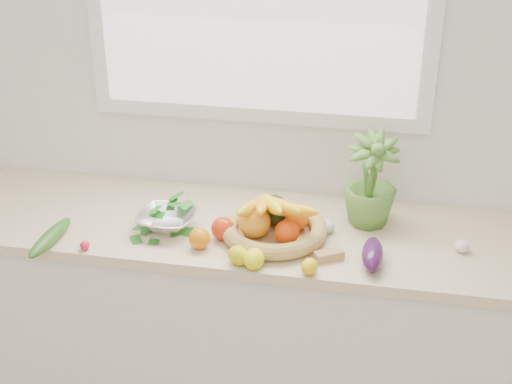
% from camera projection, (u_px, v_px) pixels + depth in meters
% --- Properties ---
extents(back_wall, '(4.50, 0.02, 2.70)m').
position_uv_depth(back_wall, '(259.00, 83.00, 2.70)').
color(back_wall, white).
rests_on(back_wall, ground).
extents(counter_cabinet, '(2.20, 0.58, 0.86)m').
position_uv_depth(counter_cabinet, '(245.00, 326.00, 2.85)').
color(counter_cabinet, silver).
rests_on(counter_cabinet, ground).
extents(countertop, '(2.24, 0.62, 0.04)m').
position_uv_depth(countertop, '(244.00, 229.00, 2.65)').
color(countertop, beige).
rests_on(countertop, counter_cabinet).
extents(orange_loose, '(0.09, 0.09, 0.08)m').
position_uv_depth(orange_loose, '(199.00, 239.00, 2.48)').
color(orange_loose, orange).
rests_on(orange_loose, countertop).
extents(lemon_a, '(0.07, 0.08, 0.05)m').
position_uv_depth(lemon_a, '(309.00, 267.00, 2.34)').
color(lemon_a, yellow).
rests_on(lemon_a, countertop).
extents(lemon_b, '(0.07, 0.09, 0.07)m').
position_uv_depth(lemon_b, '(254.00, 259.00, 2.36)').
color(lemon_b, '#FFEA0D').
rests_on(lemon_b, countertop).
extents(lemon_c, '(0.10, 0.10, 0.06)m').
position_uv_depth(lemon_c, '(239.00, 255.00, 2.39)').
color(lemon_c, '#CEBF0B').
rests_on(lemon_c, countertop).
extents(apple, '(0.10, 0.10, 0.08)m').
position_uv_depth(apple, '(223.00, 229.00, 2.53)').
color(apple, red).
rests_on(apple, countertop).
extents(ginger, '(0.11, 0.08, 0.03)m').
position_uv_depth(ginger, '(329.00, 255.00, 2.42)').
color(ginger, tan).
rests_on(ginger, countertop).
extents(garlic_a, '(0.08, 0.08, 0.05)m').
position_uv_depth(garlic_a, '(327.00, 226.00, 2.58)').
color(garlic_a, silver).
rests_on(garlic_a, countertop).
extents(garlic_b, '(0.06, 0.06, 0.04)m').
position_uv_depth(garlic_b, '(462.00, 246.00, 2.46)').
color(garlic_b, silver).
rests_on(garlic_b, countertop).
extents(garlic_c, '(0.07, 0.07, 0.05)m').
position_uv_depth(garlic_c, '(307.00, 246.00, 2.46)').
color(garlic_c, beige).
rests_on(garlic_c, countertop).
extents(eggplant, '(0.08, 0.19, 0.08)m').
position_uv_depth(eggplant, '(372.00, 254.00, 2.38)').
color(eggplant, '#37113E').
rests_on(eggplant, countertop).
extents(cucumber, '(0.07, 0.28, 0.05)m').
position_uv_depth(cucumber, '(50.00, 237.00, 2.51)').
color(cucumber, '#305A1A').
rests_on(cucumber, countertop).
extents(radish, '(0.04, 0.04, 0.03)m').
position_uv_depth(radish, '(85.00, 246.00, 2.47)').
color(radish, red).
rests_on(radish, countertop).
extents(potted_herb, '(0.23, 0.23, 0.35)m').
position_uv_depth(potted_herb, '(371.00, 180.00, 2.57)').
color(potted_herb, '#4F7F2E').
rests_on(potted_herb, countertop).
extents(fruit_basket, '(0.51, 0.51, 0.19)m').
position_uv_depth(fruit_basket, '(273.00, 223.00, 2.54)').
color(fruit_basket, tan).
rests_on(fruit_basket, countertop).
extents(colander_with_spinach, '(0.22, 0.22, 0.11)m').
position_uv_depth(colander_with_spinach, '(166.00, 216.00, 2.58)').
color(colander_with_spinach, silver).
rests_on(colander_with_spinach, countertop).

